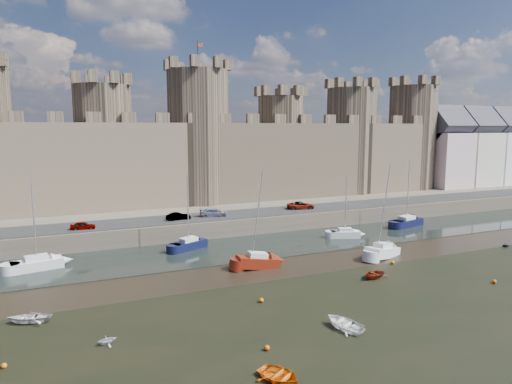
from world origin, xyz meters
TOP-DOWN VIEW (x-y plane):
  - ground at (0.00, 0.00)m, footprint 160.00×160.00m
  - seaweed_patch at (0.00, -6.00)m, footprint 70.00×34.00m
  - water_channel at (0.00, 24.00)m, footprint 160.00×12.00m
  - quay at (0.00, 60.00)m, footprint 160.00×60.00m
  - road at (0.00, 34.00)m, footprint 160.00×7.00m
  - castle at (-0.64, 48.00)m, footprint 108.50×11.00m
  - townhouses at (71.50, 46.00)m, footprint 35.50×9.05m
  - car_0 at (-18.54, 32.30)m, footprint 3.28×1.61m
  - car_1 at (-5.61, 33.31)m, footprint 3.54×1.47m
  - car_2 at (-0.06, 33.73)m, footprint 4.64×2.82m
  - car_3 at (14.90, 34.10)m, footprint 4.83×2.93m
  - sailboat_0 at (-23.86, 24.61)m, footprint 5.63×3.07m
  - sailboat_1 at (-6.07, 26.14)m, footprint 5.25×3.75m
  - sailboat_2 at (16.17, 23.30)m, footprint 4.44×3.01m
  - sailboat_3 at (29.69, 25.86)m, footprint 6.31×3.68m
  - sailboat_4 at (-0.93, 15.57)m, footprint 4.91×2.14m
  - sailboat_5 at (14.82, 13.38)m, footprint 5.64×3.85m
  - dinghy_0 at (-9.12, -6.42)m, footprint 3.26×3.76m
  - dinghy_2 at (-0.99, -1.68)m, footprint 3.30×3.91m
  - dinghy_3 at (-18.48, 3.03)m, footprint 1.50×1.33m
  - dinghy_4 at (8.93, 7.49)m, footprint 3.94×3.47m
  - dinghy_6 at (-23.89, 9.61)m, footprint 3.78×3.05m
  - dinghy_7 at (32.82, 10.55)m, footprint 1.27×1.15m
  - buoy_0 at (-25.07, 2.30)m, footprint 0.38×0.38m
  - buoy_1 at (-4.79, 5.95)m, footprint 0.44×0.44m
  - buoy_3 at (13.94, 10.43)m, footprint 0.47×0.47m
  - buoy_4 at (-8.10, -2.42)m, footprint 0.42×0.42m
  - buoy_5 at (19.04, 1.07)m, footprint 0.44×0.44m

SIDE VIEW (x-z plane):
  - ground at x=0.00m, z-range 0.00..0.00m
  - seaweed_patch at x=0.00m, z-range 0.00..0.01m
  - water_channel at x=0.00m, z-range 0.00..0.08m
  - buoy_0 at x=-25.07m, z-range 0.00..0.38m
  - buoy_4 at x=-8.10m, z-range 0.00..0.42m
  - buoy_5 at x=19.04m, z-range 0.00..0.44m
  - buoy_1 at x=-4.79m, z-range 0.00..0.44m
  - buoy_3 at x=13.94m, z-range 0.00..0.47m
  - dinghy_7 at x=32.82m, z-range 0.00..0.58m
  - dinghy_0 at x=-9.12m, z-range 0.00..0.65m
  - dinghy_4 at x=8.93m, z-range 0.00..0.68m
  - dinghy_2 at x=-0.99m, z-range 0.00..0.69m
  - dinghy_6 at x=-23.89m, z-range 0.00..0.69m
  - dinghy_3 at x=-18.48m, z-range 0.00..0.73m
  - sailboat_2 at x=16.17m, z-range -3.72..5.21m
  - sailboat_1 at x=-6.07m, z-range -4.12..5.69m
  - sailboat_0 at x=-23.86m, z-range -4.21..5.77m
  - sailboat_3 at x=29.69m, z-range -4.40..6.00m
  - sailboat_5 at x=14.82m, z-range -4.87..6.47m
  - sailboat_4 at x=-0.93m, z-range -4.82..6.44m
  - quay at x=0.00m, z-range 0.00..2.50m
  - road at x=0.00m, z-range 2.50..2.60m
  - car_0 at x=-18.54m, z-range 2.50..3.57m
  - car_1 at x=-5.61m, z-range 2.50..3.64m
  - car_3 at x=14.90m, z-range 2.50..3.75m
  - car_2 at x=-0.06m, z-range 2.50..3.76m
  - townhouses at x=71.50m, z-range 1.53..19.65m
  - castle at x=-0.64m, z-range -2.83..26.17m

